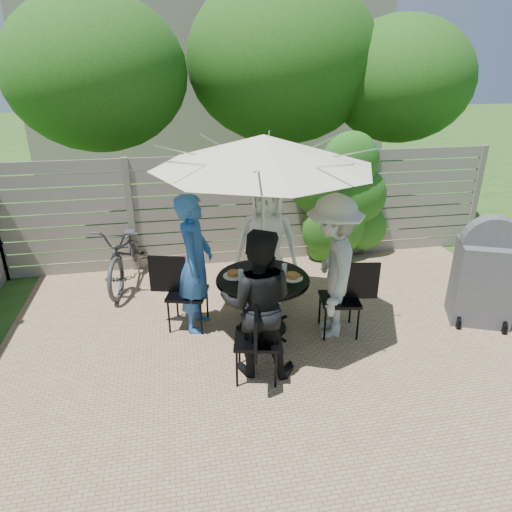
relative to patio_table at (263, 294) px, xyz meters
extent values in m
plane|color=#254816|center=(0.31, -0.84, -0.52)|extent=(60.00, 60.00, 0.00)
cube|color=#A0825C|center=(0.31, -0.34, -0.51)|extent=(7.00, 6.00, 0.02)
cube|color=gray|center=(0.31, 2.16, 0.41)|extent=(8.00, 0.10, 1.85)
ellipsoid|color=#225914|center=(1.71, 2.01, 0.38)|extent=(1.20, 0.70, 1.80)
cube|color=gray|center=(0.31, 11.16, 1.98)|extent=(10.00, 6.00, 5.00)
ellipsoid|color=#204C11|center=(-2.19, 4.16, 2.45)|extent=(3.20, 3.20, 2.72)
ellipsoid|color=#204C11|center=(1.31, 4.66, 2.66)|extent=(3.80, 3.80, 3.23)
ellipsoid|color=#204C11|center=(3.51, 3.96, 2.31)|extent=(2.80, 2.80, 2.38)
cylinder|color=black|center=(0.00, 0.00, 0.21)|extent=(1.38, 1.38, 0.03)
cylinder|color=black|center=(0.00, 0.00, -0.15)|extent=(0.08, 0.08, 0.73)
cylinder|color=black|center=(0.00, 0.00, -0.50)|extent=(0.61, 0.61, 0.04)
cylinder|color=silver|center=(0.00, 0.00, 0.65)|extent=(0.04, 0.04, 2.32)
cone|color=beige|center=(0.00, 0.00, 1.76)|extent=(3.09, 3.09, 0.35)
cube|color=black|center=(0.24, 0.92, -0.04)|extent=(0.54, 0.54, 0.04)
cube|color=black|center=(0.29, 1.15, 0.22)|extent=(0.12, 0.47, 0.48)
imported|color=white|center=(0.21, 0.80, 0.36)|extent=(0.97, 0.76, 1.75)
cube|color=black|center=(-0.92, 0.24, -0.04)|extent=(0.58, 0.58, 0.04)
cube|color=black|center=(-1.14, 0.31, 0.22)|extent=(0.46, 0.16, 0.48)
imported|color=#285DB1|center=(-0.80, 0.21, 0.37)|extent=(0.58, 0.74, 1.78)
cube|color=black|center=(-0.24, -0.92, -0.04)|extent=(0.55, 0.55, 0.04)
cube|color=black|center=(-0.29, -1.15, 0.21)|extent=(0.13, 0.46, 0.48)
imported|color=black|center=(-0.21, -0.80, 0.32)|extent=(0.95, 0.82, 1.67)
cube|color=black|center=(0.92, -0.24, -0.04)|extent=(0.53, 0.53, 0.04)
cube|color=black|center=(1.15, -0.28, 0.21)|extent=(0.46, 0.10, 0.47)
imported|color=#B5B7B2|center=(0.80, -0.21, 0.38)|extent=(0.94, 1.29, 1.80)
cylinder|color=white|center=(0.09, 0.35, 0.23)|extent=(0.26, 0.26, 0.01)
cylinder|color=#BB7E37|center=(0.09, 0.35, 0.26)|extent=(0.15, 0.15, 0.05)
cylinder|color=white|center=(-0.35, 0.09, 0.23)|extent=(0.26, 0.26, 0.01)
cylinder|color=#BB7E37|center=(-0.35, 0.09, 0.26)|extent=(0.15, 0.15, 0.05)
cylinder|color=white|center=(-0.09, -0.35, 0.23)|extent=(0.26, 0.26, 0.01)
cylinder|color=#BB7E37|center=(-0.09, -0.35, 0.26)|extent=(0.15, 0.15, 0.05)
cylinder|color=white|center=(0.35, -0.09, 0.23)|extent=(0.26, 0.26, 0.01)
cylinder|color=#BB7E37|center=(0.35, -0.09, 0.26)|extent=(0.15, 0.15, 0.05)
cylinder|color=white|center=(0.10, -0.34, 0.23)|extent=(0.24, 0.24, 0.01)
cylinder|color=#BB7E37|center=(0.10, -0.34, 0.26)|extent=(0.14, 0.14, 0.05)
cylinder|color=silver|center=(-0.03, 0.28, 0.29)|extent=(0.07, 0.07, 0.14)
cylinder|color=silver|center=(-0.28, -0.03, 0.29)|extent=(0.07, 0.07, 0.14)
cylinder|color=silver|center=(0.03, -0.28, 0.29)|extent=(0.07, 0.07, 0.14)
cylinder|color=silver|center=(0.28, 0.03, 0.29)|extent=(0.07, 0.07, 0.14)
cylinder|color=#59280C|center=(-0.05, 0.06, 0.30)|extent=(0.09, 0.09, 0.16)
cylinder|color=#C6B293|center=(0.15, 0.19, 0.28)|extent=(0.08, 0.08, 0.12)
imported|color=#333338|center=(-1.76, 1.76, -0.02)|extent=(1.01, 1.99, 1.00)
cube|color=#535357|center=(2.83, -0.29, 0.03)|extent=(0.86, 0.78, 1.09)
cylinder|color=#535357|center=(2.83, -0.29, 0.57)|extent=(0.75, 0.48, 0.72)
camera|label=1|loc=(-0.99, -4.92, 2.66)|focal=32.00mm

